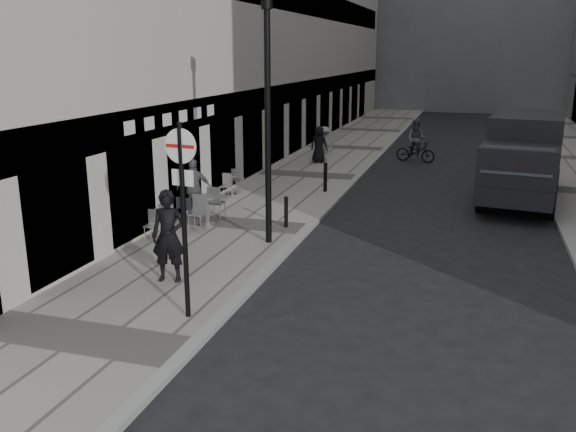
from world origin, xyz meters
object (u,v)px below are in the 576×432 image
object	(u,v)px
sign_post	(183,196)
panel_van	(524,154)
walking_man	(169,236)
lamppost	(268,110)
cyclist	(416,145)

from	to	relation	value
sign_post	panel_van	world-z (taller)	sign_post
walking_man	panel_van	xyz separation A→B (m)	(7.78, 10.60, 0.50)
walking_man	lamppost	size ratio (longest dim) A/B	0.33
walking_man	panel_van	world-z (taller)	panel_van
panel_van	lamppost	bearing A→B (deg)	-124.71
walking_man	sign_post	world-z (taller)	sign_post
panel_van	cyclist	world-z (taller)	panel_van
walking_man	lamppost	distance (m)	4.23
cyclist	lamppost	bearing A→B (deg)	-87.31
sign_post	cyclist	distance (m)	19.13
sign_post	walking_man	bearing A→B (deg)	133.47
sign_post	cyclist	size ratio (longest dim) A/B	1.86
sign_post	cyclist	world-z (taller)	sign_post
sign_post	lamppost	xyz separation A→B (m)	(-0.04, 4.86, 1.09)
panel_van	cyclist	distance (m)	7.97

